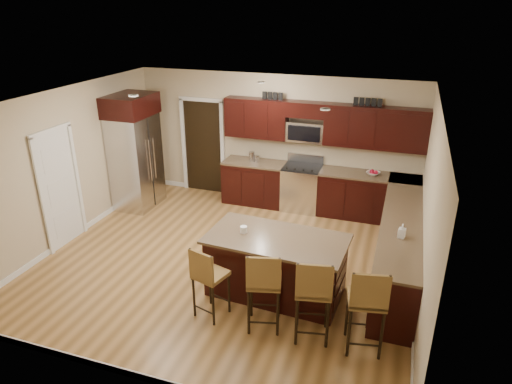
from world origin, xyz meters
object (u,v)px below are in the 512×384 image
(stool_right, at_px, (314,291))
(island, at_px, (276,267))
(range, at_px, (302,187))
(stool_left, at_px, (208,275))
(stool_mid, at_px, (264,282))
(refrigerator, at_px, (135,151))
(stool_extra, at_px, (367,301))

(stool_right, bearing_deg, island, 119.10)
(range, xyz_separation_m, stool_left, (-0.37, -3.88, 0.19))
(stool_mid, height_order, stool_right, stool_right)
(stool_left, relative_size, refrigerator, 0.45)
(stool_extra, bearing_deg, stool_right, 168.71)
(island, relative_size, stool_extra, 1.72)
(island, bearing_deg, stool_left, -126.80)
(range, bearing_deg, refrigerator, -164.50)
(stool_mid, distance_m, refrigerator, 4.78)
(range, bearing_deg, stool_left, -95.49)
(stool_mid, distance_m, stool_extra, 1.29)
(stool_mid, distance_m, stool_right, 0.64)
(island, bearing_deg, range, 99.68)
(island, distance_m, stool_right, 1.16)
(range, xyz_separation_m, refrigerator, (-3.30, -0.92, 0.73))
(refrigerator, height_order, stool_extra, refrigerator)
(stool_right, height_order, refrigerator, refrigerator)
(island, height_order, stool_mid, stool_mid)
(stool_extra, bearing_deg, stool_left, 168.46)
(range, height_order, stool_mid, stool_mid)
(range, bearing_deg, stool_extra, -66.28)
(stool_mid, bearing_deg, island, 81.35)
(stool_left, xyz_separation_m, refrigerator, (-2.93, 2.97, 0.54))
(stool_left, xyz_separation_m, stool_extra, (2.08, -0.01, 0.08))
(stool_right, xyz_separation_m, stool_extra, (0.65, 0.00, 0.00))
(stool_right, relative_size, stool_extra, 1.00)
(island, xyz_separation_m, stool_left, (-0.71, -0.84, 0.23))
(island, relative_size, refrigerator, 0.88)
(stool_left, xyz_separation_m, stool_right, (1.43, -0.01, 0.08))
(stool_mid, xyz_separation_m, stool_extra, (1.29, -0.00, 0.02))
(range, distance_m, island, 3.06)
(stool_mid, height_order, refrigerator, refrigerator)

